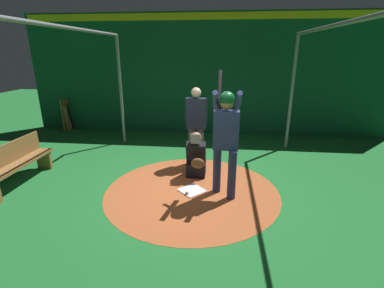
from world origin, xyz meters
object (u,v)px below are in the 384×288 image
bat_rack (68,115)px  bench (16,163)px  home_plate (192,190)px  baseball_0 (187,193)px  umpire (196,122)px  catcher (196,159)px  batter (226,134)px

bat_rack → bench: (3.97, 1.13, -0.05)m
home_plate → baseball_0: baseball_0 is taller
home_plate → bench: size_ratio=0.24×
baseball_0 → umpire: bearing=179.6°
bat_rack → bench: 4.13m
bench → catcher: bearing=102.1°
batter → bat_rack: bearing=-127.2°
batter → bat_rack: 6.61m
catcher → batter: bearing=37.4°
catcher → bench: 3.60m
umpire → bat_rack: size_ratio=1.71×
bench → umpire: bearing=112.7°
catcher → home_plate: bearing=-1.1°
home_plate → bat_rack: size_ratio=0.40×
catcher → umpire: (-0.69, -0.08, 0.63)m
bench → bat_rack: bearing=-164.1°
batter → catcher: batter is taller
catcher → bench: (0.75, -3.52, 0.06)m
bench → baseball_0: size_ratio=23.88×
umpire → bat_rack: (-2.53, -4.58, -0.52)m
umpire → bat_rack: 5.25m
batter → bench: (-0.01, -4.11, -0.74)m
bat_rack → bench: bat_rack is taller
catcher → umpire: umpire is taller
baseball_0 → home_plate: bearing=155.4°
home_plate → bench: bench is taller
umpire → bench: 3.78m
catcher → bat_rack: size_ratio=0.93×
batter → baseball_0: (0.09, -0.67, -1.14)m
home_plate → baseball_0: bearing=-24.6°
home_plate → catcher: size_ratio=0.43×
batter → baseball_0: bearing=-82.0°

